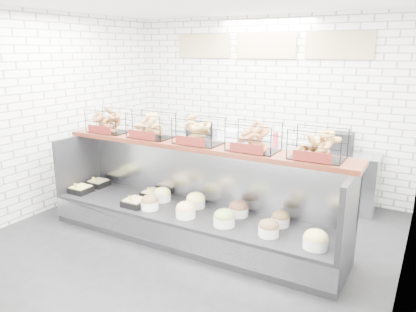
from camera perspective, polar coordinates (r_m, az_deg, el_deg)
The scene contains 5 objects.
ground at distance 5.27m, azimuth -4.24°, elevation -12.85°, with size 5.50×5.50×0.00m, color black.
room_shell at distance 5.19m, azimuth -0.92°, elevation 10.55°, with size 5.02×5.51×3.01m.
display_case at distance 5.38m, azimuth -2.13°, elevation -8.34°, with size 4.00×0.90×1.20m.
bagel_shelf at distance 5.22m, azimuth -1.39°, elevation 3.17°, with size 4.10×0.50×0.40m.
prep_counter at distance 7.10m, azimuth 6.67°, elevation -1.46°, with size 4.00×0.60×1.20m.
Camera 1 is at (2.64, -3.85, 2.44)m, focal length 35.00 mm.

